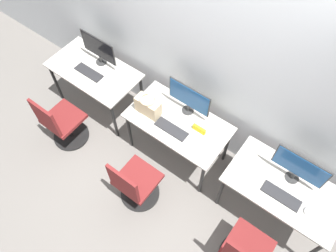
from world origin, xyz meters
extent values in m
plane|color=slate|center=(0.00, 0.00, 0.00)|extent=(20.00, 20.00, 0.00)
cube|color=silver|center=(0.00, 0.79, 1.40)|extent=(12.00, 0.05, 2.80)
cube|color=#BCB7AD|center=(-1.36, 0.33, 0.71)|extent=(1.20, 0.66, 0.02)
cylinder|color=black|center=(-1.91, 0.05, 0.35)|extent=(0.04, 0.04, 0.70)
cylinder|color=black|center=(-0.81, 0.05, 0.35)|extent=(0.04, 0.04, 0.70)
cylinder|color=black|center=(-1.91, 0.61, 0.35)|extent=(0.04, 0.04, 0.70)
cylinder|color=black|center=(-0.81, 0.61, 0.35)|extent=(0.04, 0.04, 0.70)
cylinder|color=#2D2D2D|center=(-1.36, 0.49, 0.73)|extent=(0.14, 0.14, 0.01)
cylinder|color=#2D2D2D|center=(-1.36, 0.49, 0.78)|extent=(0.04, 0.04, 0.09)
cube|color=#2D2D2D|center=(-1.36, 0.49, 0.98)|extent=(0.54, 0.01, 0.32)
cube|color=black|center=(-1.36, 0.49, 0.98)|extent=(0.52, 0.01, 0.30)
cube|color=#262628|center=(-1.36, 0.25, 0.73)|extent=(0.40, 0.13, 0.02)
ellipsoid|color=silver|center=(-1.09, 0.23, 0.74)|extent=(0.06, 0.09, 0.03)
cylinder|color=black|center=(-1.31, -0.34, 0.01)|extent=(0.48, 0.48, 0.03)
cylinder|color=black|center=(-1.31, -0.34, 0.22)|extent=(0.04, 0.04, 0.38)
cube|color=maroon|center=(-1.31, -0.34, 0.43)|extent=(0.44, 0.44, 0.05)
cube|color=maroon|center=(-1.31, -0.55, 0.68)|extent=(0.40, 0.04, 0.44)
cube|color=#BCB7AD|center=(0.00, 0.33, 0.71)|extent=(1.20, 0.66, 0.02)
cylinder|color=black|center=(-0.55, 0.05, 0.35)|extent=(0.04, 0.04, 0.70)
cylinder|color=black|center=(0.55, 0.05, 0.35)|extent=(0.04, 0.04, 0.70)
cylinder|color=black|center=(-0.55, 0.61, 0.35)|extent=(0.04, 0.04, 0.70)
cylinder|color=black|center=(0.55, 0.61, 0.35)|extent=(0.04, 0.04, 0.70)
cylinder|color=#2D2D2D|center=(0.00, 0.53, 0.73)|extent=(0.14, 0.14, 0.01)
cylinder|color=#2D2D2D|center=(0.00, 0.53, 0.78)|extent=(0.04, 0.04, 0.09)
cube|color=#2D2D2D|center=(0.00, 0.53, 0.98)|extent=(0.54, 0.01, 0.32)
cube|color=navy|center=(0.00, 0.52, 0.98)|extent=(0.52, 0.01, 0.30)
cube|color=#262628|center=(0.00, 0.20, 0.73)|extent=(0.40, 0.13, 0.02)
ellipsoid|color=silver|center=(0.26, 0.22, 0.74)|extent=(0.06, 0.09, 0.03)
cylinder|color=black|center=(-0.02, -0.42, 0.01)|extent=(0.48, 0.48, 0.03)
cylinder|color=black|center=(-0.02, -0.42, 0.22)|extent=(0.04, 0.04, 0.38)
cube|color=maroon|center=(-0.02, -0.42, 0.43)|extent=(0.44, 0.44, 0.05)
cube|color=maroon|center=(-0.02, -0.62, 0.68)|extent=(0.40, 0.04, 0.44)
cube|color=#BCB7AD|center=(1.36, 0.33, 0.71)|extent=(1.20, 0.66, 0.02)
cylinder|color=black|center=(0.81, 0.05, 0.35)|extent=(0.04, 0.04, 0.70)
cylinder|color=black|center=(1.91, 0.05, 0.35)|extent=(0.04, 0.04, 0.70)
cylinder|color=black|center=(0.81, 0.61, 0.35)|extent=(0.04, 0.04, 0.70)
cylinder|color=black|center=(1.91, 0.61, 0.35)|extent=(0.04, 0.04, 0.70)
cylinder|color=#2D2D2D|center=(1.36, 0.47, 0.73)|extent=(0.14, 0.14, 0.01)
cylinder|color=#2D2D2D|center=(1.36, 0.47, 0.78)|extent=(0.04, 0.04, 0.09)
cube|color=#2D2D2D|center=(1.36, 0.47, 0.98)|extent=(0.54, 0.01, 0.32)
cube|color=navy|center=(1.36, 0.46, 0.98)|extent=(0.52, 0.01, 0.30)
cube|color=#262628|center=(1.36, 0.21, 0.73)|extent=(0.40, 0.13, 0.02)
ellipsoid|color=silver|center=(1.63, 0.23, 0.74)|extent=(0.06, 0.09, 0.03)
cylinder|color=black|center=(1.35, -0.33, 0.22)|extent=(0.04, 0.04, 0.38)
cube|color=maroon|center=(1.35, -0.33, 0.43)|extent=(0.44, 0.44, 0.05)
cube|color=tan|center=(-0.36, 0.23, 0.83)|extent=(0.30, 0.14, 0.22)
torus|color=tan|center=(-0.36, 0.23, 0.96)|extent=(0.18, 0.18, 0.01)
cube|color=yellow|center=(0.26, 0.36, 0.76)|extent=(0.16, 0.03, 0.08)
camera|label=1|loc=(1.16, -1.43, 3.87)|focal=35.00mm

